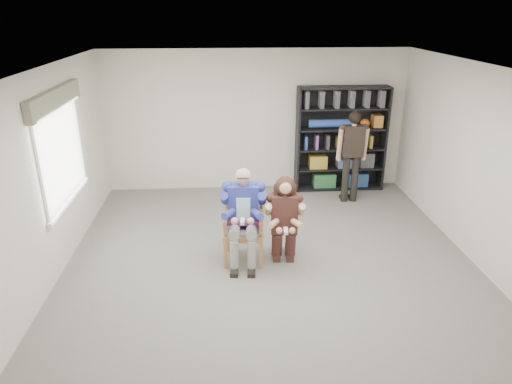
{
  "coord_description": "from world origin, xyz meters",
  "views": [
    {
      "loc": [
        -0.63,
        -5.45,
        3.51
      ],
      "look_at": [
        -0.2,
        0.6,
        1.05
      ],
      "focal_mm": 32.0,
      "sensor_mm": 36.0,
      "label": 1
    }
  ],
  "objects_px": {
    "armchair": "(244,226)",
    "standing_man": "(352,158)",
    "bookshelf": "(341,139)",
    "kneeling_woman": "(284,222)",
    "seated_man": "(244,216)"
  },
  "relations": [
    {
      "from": "armchair",
      "to": "seated_man",
      "type": "height_order",
      "value": "seated_man"
    },
    {
      "from": "armchair",
      "to": "seated_man",
      "type": "relative_size",
      "value": 0.77
    },
    {
      "from": "standing_man",
      "to": "bookshelf",
      "type": "bearing_deg",
      "value": 93.99
    },
    {
      "from": "armchair",
      "to": "standing_man",
      "type": "bearing_deg",
      "value": 49.08
    },
    {
      "from": "seated_man",
      "to": "kneeling_woman",
      "type": "distance_m",
      "value": 0.6
    },
    {
      "from": "seated_man",
      "to": "bookshelf",
      "type": "height_order",
      "value": "bookshelf"
    },
    {
      "from": "bookshelf",
      "to": "armchair",
      "type": "bearing_deg",
      "value": -127.0
    },
    {
      "from": "armchair",
      "to": "seated_man",
      "type": "bearing_deg",
      "value": 0.0
    },
    {
      "from": "armchair",
      "to": "standing_man",
      "type": "xyz_separation_m",
      "value": [
        2.14,
        2.09,
        0.33
      ]
    },
    {
      "from": "standing_man",
      "to": "seated_man",
      "type": "bearing_deg",
      "value": -136.12
    },
    {
      "from": "kneeling_woman",
      "to": "standing_man",
      "type": "xyz_separation_m",
      "value": [
        1.56,
        2.21,
        0.22
      ]
    },
    {
      "from": "standing_man",
      "to": "kneeling_woman",
      "type": "bearing_deg",
      "value": -125.66
    },
    {
      "from": "armchair",
      "to": "bookshelf",
      "type": "height_order",
      "value": "bookshelf"
    },
    {
      "from": "seated_man",
      "to": "bookshelf",
      "type": "relative_size",
      "value": 0.68
    },
    {
      "from": "seated_man",
      "to": "kneeling_woman",
      "type": "bearing_deg",
      "value": -6.96
    }
  ]
}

